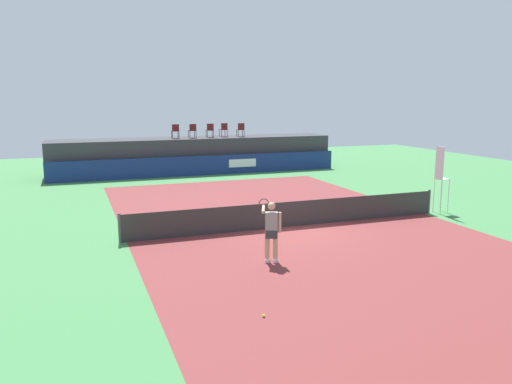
# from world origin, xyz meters

# --- Properties ---
(ground_plane) EXTENTS (48.00, 48.00, 0.00)m
(ground_plane) POSITION_xyz_m (0.00, 3.00, 0.00)
(ground_plane) COLOR #3D7A42
(court_inner) EXTENTS (12.00, 22.00, 0.00)m
(court_inner) POSITION_xyz_m (0.00, 0.00, 0.00)
(court_inner) COLOR maroon
(court_inner) RESTS_ON ground
(sponsor_wall) EXTENTS (18.00, 0.22, 1.20)m
(sponsor_wall) POSITION_xyz_m (0.01, 13.50, 0.60)
(sponsor_wall) COLOR navy
(sponsor_wall) RESTS_ON ground
(spectator_platform) EXTENTS (18.00, 2.80, 2.20)m
(spectator_platform) POSITION_xyz_m (0.00, 15.30, 1.10)
(spectator_platform) COLOR #38383D
(spectator_platform) RESTS_ON ground
(spectator_chair_far_left) EXTENTS (0.46, 0.46, 0.89)m
(spectator_chair_far_left) POSITION_xyz_m (-1.25, 15.06, 2.69)
(spectator_chair_far_left) COLOR #561919
(spectator_chair_far_left) RESTS_ON spectator_platform
(spectator_chair_left) EXTENTS (0.45, 0.45, 0.89)m
(spectator_chair_left) POSITION_xyz_m (-0.14, 15.08, 2.69)
(spectator_chair_left) COLOR #561919
(spectator_chair_left) RESTS_ON spectator_platform
(spectator_chair_center) EXTENTS (0.46, 0.46, 0.89)m
(spectator_chair_center) POSITION_xyz_m (1.02, 15.09, 2.69)
(spectator_chair_center) COLOR #561919
(spectator_chair_center) RESTS_ON spectator_platform
(spectator_chair_right) EXTENTS (0.48, 0.48, 0.89)m
(spectator_chair_right) POSITION_xyz_m (2.03, 15.38, 2.69)
(spectator_chair_right) COLOR #561919
(spectator_chair_right) RESTS_ON spectator_platform
(spectator_chair_far_right) EXTENTS (0.46, 0.46, 0.89)m
(spectator_chair_far_right) POSITION_xyz_m (3.07, 14.98, 2.69)
(spectator_chair_far_right) COLOR #561919
(spectator_chair_far_right) RESTS_ON spectator_platform
(umpire_chair) EXTENTS (0.48, 0.48, 2.76)m
(umpire_chair) POSITION_xyz_m (6.69, -0.01, 1.59)
(umpire_chair) COLOR white
(umpire_chair) RESTS_ON ground
(tennis_net) EXTENTS (12.40, 0.02, 0.95)m
(tennis_net) POSITION_xyz_m (0.00, 0.00, 0.47)
(tennis_net) COLOR #2D2D2D
(tennis_net) RESTS_ON ground
(net_post_near) EXTENTS (0.10, 0.10, 1.00)m
(net_post_near) POSITION_xyz_m (-6.20, 0.00, 0.50)
(net_post_near) COLOR #4C4C51
(net_post_near) RESTS_ON ground
(net_post_far) EXTENTS (0.10, 0.10, 1.00)m
(net_post_far) POSITION_xyz_m (6.20, 0.00, 0.50)
(net_post_far) COLOR #4C4C51
(net_post_far) RESTS_ON ground
(tennis_player) EXTENTS (0.57, 1.26, 1.77)m
(tennis_player) POSITION_xyz_m (-2.25, -3.49, 0.96)
(tennis_player) COLOR white
(tennis_player) RESTS_ON court_inner
(tennis_ball) EXTENTS (0.07, 0.07, 0.07)m
(tennis_ball) POSITION_xyz_m (-3.84, -7.00, 0.04)
(tennis_ball) COLOR #D8EA33
(tennis_ball) RESTS_ON court_inner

